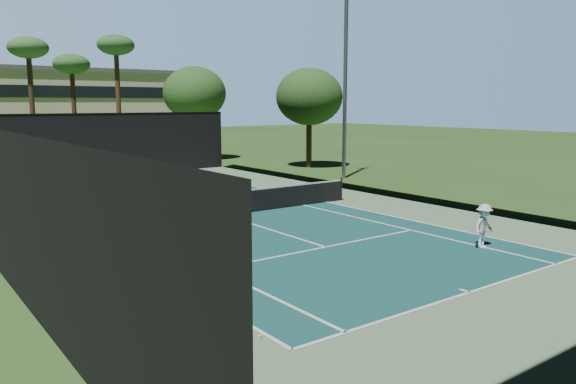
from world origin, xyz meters
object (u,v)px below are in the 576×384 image
object	(u,v)px
tennis_ball_d	(113,205)
trash_bin	(81,171)
tennis_net	(225,203)
tennis_ball_a	(260,336)
tennis_ball_c	(198,209)
park_bench	(62,171)
player	(484,226)
tennis_ball_b	(150,205)

from	to	relation	value
tennis_ball_d	trash_bin	xyz separation A→B (m)	(1.79, 10.65, 0.44)
tennis_net	tennis_ball_a	bearing A→B (deg)	-117.08
tennis_ball_d	tennis_ball_a	bearing A→B (deg)	-99.44
tennis_net	tennis_ball_a	xyz separation A→B (m)	(-5.65, -11.04, -0.52)
tennis_ball_c	park_bench	size ratio (longest dim) A/B	0.04
player	tennis_ball_d	bearing A→B (deg)	110.01
park_bench	trash_bin	size ratio (longest dim) A/B	1.59
tennis_net	tennis_ball_b	bearing A→B (deg)	110.57
tennis_ball_b	tennis_ball_c	distance (m)	2.64
tennis_ball_d	trash_bin	distance (m)	10.80
park_bench	trash_bin	world-z (taller)	park_bench
player	tennis_ball_b	distance (m)	14.76
tennis_net	player	world-z (taller)	player
tennis_net	tennis_ball_d	size ratio (longest dim) A/B	165.48
tennis_net	trash_bin	bearing A→B (deg)	94.27
player	tennis_net	bearing A→B (deg)	107.60
tennis_ball_a	player	bearing A→B (deg)	9.40
tennis_ball_a	park_bench	bearing A→B (deg)	82.97
tennis_ball_b	tennis_ball_a	bearing A→B (deg)	-104.99
tennis_ball_c	park_bench	world-z (taller)	park_bench
park_bench	tennis_ball_a	bearing A→B (deg)	-97.03
tennis_ball_b	park_bench	world-z (taller)	park_bench
tennis_ball_a	tennis_ball_d	xyz separation A→B (m)	(2.69, 16.15, 0.00)
tennis_ball_d	player	bearing A→B (deg)	-64.08
tennis_ball_c	tennis_net	bearing A→B (deg)	-80.17
trash_bin	tennis_ball_b	bearing A→B (deg)	-91.95
tennis_ball_b	tennis_ball_d	bearing A→B (deg)	146.47
tennis_ball_a	tennis_ball_c	distance (m)	13.96
park_bench	trash_bin	distance (m)	1.20
tennis_ball_a	park_bench	xyz separation A→B (m)	(3.29, 26.64, 0.51)
park_bench	player	bearing A→B (deg)	-75.52
tennis_net	park_bench	size ratio (longest dim) A/B	8.60
player	tennis_ball_d	distance (m)	16.17
tennis_net	tennis_ball_c	distance (m)	1.96
tennis_ball_c	park_bench	distance (m)	13.90
tennis_ball_c	trash_bin	world-z (taller)	trash_bin
tennis_ball_a	trash_bin	world-z (taller)	trash_bin
tennis_ball_b	park_bench	size ratio (longest dim) A/B	0.04
park_bench	tennis_ball_b	bearing A→B (deg)	-86.03
tennis_net	park_bench	xyz separation A→B (m)	(-2.36, 15.59, -0.01)
player	trash_bin	xyz separation A→B (m)	(-5.28, 25.18, -0.24)
tennis_net	tennis_ball_c	bearing A→B (deg)	99.83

